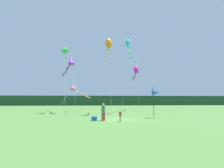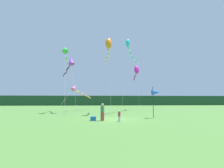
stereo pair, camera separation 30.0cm
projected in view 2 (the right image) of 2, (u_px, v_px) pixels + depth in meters
name	position (u px, v px, depth m)	size (l,w,h in m)	color
ground_plane	(116.00, 119.00, 17.31)	(120.00, 120.00, 0.00)	#477533
distant_treeline	(105.00, 101.00, 62.16)	(108.00, 3.45, 3.72)	#1E4228
person_adult	(102.00, 111.00, 15.99)	(0.38, 0.38, 1.72)	#B23338
person_child	(119.00, 115.00, 15.28)	(0.24, 0.24, 1.08)	silver
cooler_box	(93.00, 119.00, 15.98)	(0.55, 0.43, 0.41)	#1959B2
banner_flag_pole	(156.00, 93.00, 18.55)	(0.90, 0.70, 3.62)	black
kite_purple	(70.00, 62.00, 26.47)	(3.99, 7.73, 9.35)	#B2B2B2
kite_magenta	(136.00, 70.00, 32.61)	(1.06, 7.14, 9.22)	#B2B2B2
kite_green	(65.00, 50.00, 26.63)	(1.96, 9.34, 11.21)	#B2B2B2
kite_rainbow	(77.00, 89.00, 29.76)	(5.03, 9.76, 5.13)	#B2B2B2
kite_orange	(108.00, 46.00, 23.31)	(1.02, 7.09, 11.11)	#B2B2B2
kite_cyan	(129.00, 47.00, 26.65)	(4.70, 8.94, 12.05)	#B2B2B2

